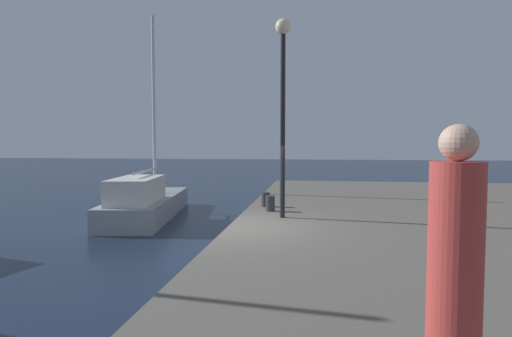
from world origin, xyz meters
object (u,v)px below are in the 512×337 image
Objects in this scene: bollard_north at (266,199)px; bollard_center at (270,203)px; person_far_corner at (455,277)px; sailboat_grey at (145,202)px; lamp_post_mid_promenade at (283,84)px.

bollard_north is 1.00× the size of bollard_center.
person_far_corner reaches higher than bollard_north.
sailboat_grey is at bearing 155.93° from bollard_north.
sailboat_grey is 4.81m from bollard_north.
bollard_center is (0.21, -0.76, 0.00)m from bollard_north.
lamp_post_mid_promenade reaches higher than bollard_center.
sailboat_grey reaches higher than lamp_post_mid_promenade.
sailboat_grey is 1.56× the size of lamp_post_mid_promenade.
sailboat_grey is 12.52m from person_far_corner.
lamp_post_mid_promenade reaches higher than bollard_north.
bollard_center is 8.14m from person_far_corner.
sailboat_grey is 18.13× the size of bollard_north.
sailboat_grey reaches higher than bollard_north.
sailboat_grey is 7.01m from lamp_post_mid_promenade.
sailboat_grey is 5.34m from bollard_center.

